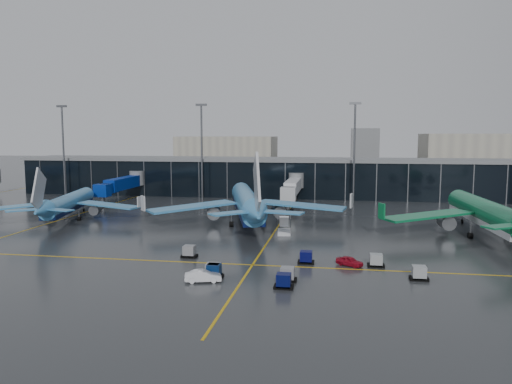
% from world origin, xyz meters
% --- Properties ---
extents(ground, '(600.00, 600.00, 0.00)m').
position_xyz_m(ground, '(0.00, 0.00, 0.00)').
color(ground, '#282B2D').
rests_on(ground, ground).
extents(terminal_pier, '(142.00, 17.00, 10.70)m').
position_xyz_m(terminal_pier, '(0.00, 62.00, 5.42)').
color(terminal_pier, black).
rests_on(terminal_pier, ground).
extents(jet_bridges, '(94.00, 27.50, 7.20)m').
position_xyz_m(jet_bridges, '(-35.00, 42.99, 4.55)').
color(jet_bridges, '#595B60').
rests_on(jet_bridges, ground).
extents(flood_masts, '(203.00, 0.50, 25.50)m').
position_xyz_m(flood_masts, '(5.00, 50.00, 13.81)').
color(flood_masts, '#595B60').
rests_on(flood_masts, ground).
extents(distant_hangars, '(260.00, 71.00, 22.00)m').
position_xyz_m(distant_hangars, '(49.94, 270.08, 8.79)').
color(distant_hangars, '#B2AD99').
rests_on(distant_hangars, ground).
extents(taxi_lines, '(220.00, 120.00, 0.02)m').
position_xyz_m(taxi_lines, '(10.00, 10.61, 0.01)').
color(taxi_lines, gold).
rests_on(taxi_lines, ground).
extents(airliner_arkefly, '(39.07, 42.35, 11.09)m').
position_xyz_m(airliner_arkefly, '(-33.49, 14.67, 5.55)').
color(airliner_arkefly, '#3B89C3').
rests_on(airliner_arkefly, ground).
extents(airliner_klm_near, '(50.03, 53.96, 13.92)m').
position_xyz_m(airliner_klm_near, '(3.72, 14.79, 6.96)').
color(airliner_klm_near, '#3D8DCA').
rests_on(airliner_klm_near, ground).
extents(airliner_aer_lingus, '(40.31, 45.29, 13.30)m').
position_xyz_m(airliner_aer_lingus, '(46.05, 10.21, 6.65)').
color(airliner_aer_lingus, '#0D7141').
rests_on(airliner_aer_lingus, ground).
extents(baggage_carts, '(32.69, 13.63, 1.70)m').
position_xyz_m(baggage_carts, '(14.73, -18.31, 0.76)').
color(baggage_carts, black).
rests_on(baggage_carts, ground).
extents(mobile_airstair, '(2.54, 3.42, 3.45)m').
position_xyz_m(mobile_airstair, '(11.93, 6.19, 0.77)').
color(mobile_airstair, silver).
rests_on(mobile_airstair, ground).
extents(service_van_red, '(3.92, 3.17, 1.25)m').
position_xyz_m(service_van_red, '(22.82, -13.32, 0.63)').
color(service_van_red, '#A40C20').
rests_on(service_van_red, ground).
extents(service_van_white, '(4.57, 2.58, 1.43)m').
position_xyz_m(service_van_white, '(5.56, -23.60, 0.71)').
color(service_van_white, white).
rests_on(service_van_white, ground).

